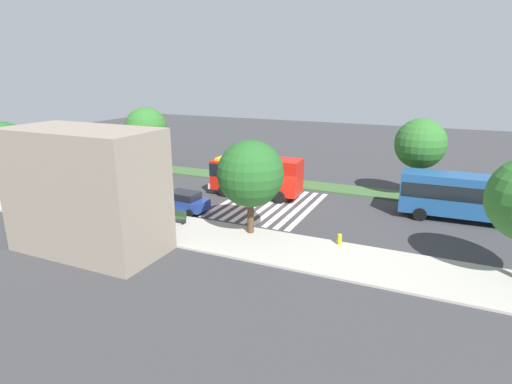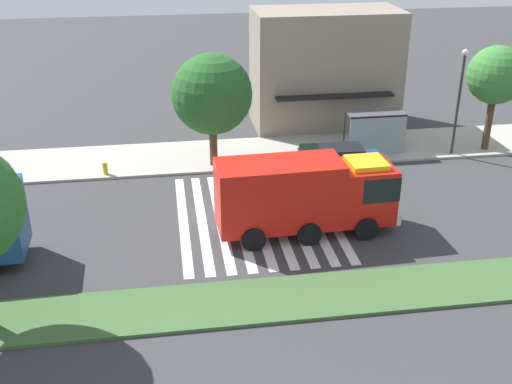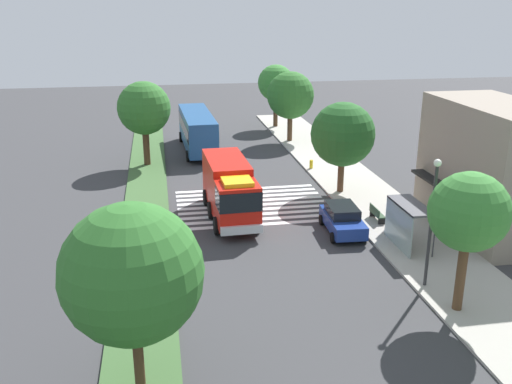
{
  "view_description": "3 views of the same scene",
  "coord_description": "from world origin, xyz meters",
  "px_view_note": "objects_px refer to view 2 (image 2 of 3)",
  "views": [
    {
      "loc": [
        -12.0,
        31.57,
        11.11
      ],
      "look_at": [
        2.07,
        0.81,
        1.25
      ],
      "focal_mm": 29.4,
      "sensor_mm": 36.0,
      "label": 1
    },
    {
      "loc": [
        -2.92,
        -27.43,
        14.39
      ],
      "look_at": [
        1.31,
        0.4,
        1.17
      ],
      "focal_mm": 44.23,
      "sensor_mm": 36.0,
      "label": 2
    },
    {
      "loc": [
        37.19,
        -6.04,
        13.24
      ],
      "look_at": [
        1.75,
        0.14,
        1.11
      ],
      "focal_mm": 39.53,
      "sensor_mm": 36.0,
      "label": 3
    }
  ],
  "objects_px": {
    "fire_truck": "(309,193)",
    "fire_hydrant": "(105,168)",
    "parked_car_west": "(343,160)",
    "bus_stop_shelter": "(377,125)",
    "street_lamp": "(460,94)",
    "sidewalk_tree_east": "(496,76)",
    "sidewalk_tree_center": "(212,94)",
    "bench_near_shelter": "(311,149)"
  },
  "relations": [
    {
      "from": "street_lamp",
      "to": "sidewalk_tree_east",
      "type": "height_order",
      "value": "sidewalk_tree_east"
    },
    {
      "from": "parked_car_west",
      "to": "bus_stop_shelter",
      "type": "bearing_deg",
      "value": 46.55
    },
    {
      "from": "bench_near_shelter",
      "to": "fire_hydrant",
      "type": "xyz_separation_m",
      "value": [
        -12.13,
        -0.96,
        -0.1
      ]
    },
    {
      "from": "fire_truck",
      "to": "fire_hydrant",
      "type": "relative_size",
      "value": 12.12
    },
    {
      "from": "fire_truck",
      "to": "bench_near_shelter",
      "type": "xyz_separation_m",
      "value": [
        2.27,
        9.02,
        -1.43
      ]
    },
    {
      "from": "sidewalk_tree_east",
      "to": "parked_car_west",
      "type": "bearing_deg",
      "value": -167.32
    },
    {
      "from": "bus_stop_shelter",
      "to": "fire_truck",
      "type": "bearing_deg",
      "value": -124.8
    },
    {
      "from": "sidewalk_tree_center",
      "to": "street_lamp",
      "type": "bearing_deg",
      "value": -1.57
    },
    {
      "from": "bench_near_shelter",
      "to": "parked_car_west",
      "type": "bearing_deg",
      "value": -65.38
    },
    {
      "from": "fire_truck",
      "to": "bench_near_shelter",
      "type": "bearing_deg",
      "value": 73.85
    },
    {
      "from": "bus_stop_shelter",
      "to": "bench_near_shelter",
      "type": "height_order",
      "value": "bus_stop_shelter"
    },
    {
      "from": "fire_truck",
      "to": "street_lamp",
      "type": "xyz_separation_m",
      "value": [
        10.88,
        8.16,
        1.86
      ]
    },
    {
      "from": "sidewalk_tree_center",
      "to": "fire_hydrant",
      "type": "distance_m",
      "value": 7.33
    },
    {
      "from": "sidewalk_tree_east",
      "to": "street_lamp",
      "type": "bearing_deg",
      "value": -170.41
    },
    {
      "from": "parked_car_west",
      "to": "sidewalk_tree_east",
      "type": "xyz_separation_m",
      "value": [
        9.76,
        2.2,
        3.9
      ]
    },
    {
      "from": "fire_truck",
      "to": "fire_hydrant",
      "type": "bearing_deg",
      "value": 138.72
    },
    {
      "from": "street_lamp",
      "to": "sidewalk_tree_center",
      "type": "height_order",
      "value": "sidewalk_tree_center"
    },
    {
      "from": "parked_car_west",
      "to": "street_lamp",
      "type": "relative_size",
      "value": 0.69
    },
    {
      "from": "fire_truck",
      "to": "sidewalk_tree_center",
      "type": "distance_m",
      "value": 9.61
    },
    {
      "from": "bench_near_shelter",
      "to": "sidewalk_tree_east",
      "type": "relative_size",
      "value": 0.25
    },
    {
      "from": "bus_stop_shelter",
      "to": "bench_near_shelter",
      "type": "xyz_separation_m",
      "value": [
        -4.0,
        0.0,
        -1.3
      ]
    },
    {
      "from": "street_lamp",
      "to": "parked_car_west",
      "type": "bearing_deg",
      "value": -166.34
    },
    {
      "from": "fire_truck",
      "to": "bench_near_shelter",
      "type": "relative_size",
      "value": 5.3
    },
    {
      "from": "parked_car_west",
      "to": "sidewalk_tree_center",
      "type": "xyz_separation_m",
      "value": [
        -7.16,
        2.2,
        3.51
      ]
    },
    {
      "from": "bench_near_shelter",
      "to": "fire_hydrant",
      "type": "relative_size",
      "value": 2.29
    },
    {
      "from": "street_lamp",
      "to": "sidewalk_tree_center",
      "type": "distance_m",
      "value": 14.57
    },
    {
      "from": "fire_hydrant",
      "to": "sidewalk_tree_center",
      "type": "bearing_deg",
      "value": 4.62
    },
    {
      "from": "bus_stop_shelter",
      "to": "fire_hydrant",
      "type": "bearing_deg",
      "value": -176.59
    },
    {
      "from": "fire_truck",
      "to": "parked_car_west",
      "type": "distance_m",
      "value": 7.35
    },
    {
      "from": "sidewalk_tree_east",
      "to": "sidewalk_tree_center",
      "type": "bearing_deg",
      "value": 180.0
    },
    {
      "from": "parked_car_west",
      "to": "bench_near_shelter",
      "type": "relative_size",
      "value": 2.76
    },
    {
      "from": "fire_truck",
      "to": "sidewalk_tree_center",
      "type": "height_order",
      "value": "sidewalk_tree_center"
    },
    {
      "from": "sidewalk_tree_east",
      "to": "fire_hydrant",
      "type": "xyz_separation_m",
      "value": [
        -23.11,
        -0.5,
        -4.28
      ]
    },
    {
      "from": "sidewalk_tree_center",
      "to": "bench_near_shelter",
      "type": "bearing_deg",
      "value": 4.46
    },
    {
      "from": "bus_stop_shelter",
      "to": "fire_hydrant",
      "type": "distance_m",
      "value": 16.22
    },
    {
      "from": "street_lamp",
      "to": "sidewalk_tree_east",
      "type": "bearing_deg",
      "value": 9.59
    },
    {
      "from": "fire_truck",
      "to": "parked_car_west",
      "type": "xyz_separation_m",
      "value": [
        3.49,
        6.36,
        -1.16
      ]
    },
    {
      "from": "bus_stop_shelter",
      "to": "street_lamp",
      "type": "bearing_deg",
      "value": -10.59
    },
    {
      "from": "fire_truck",
      "to": "sidewalk_tree_east",
      "type": "xyz_separation_m",
      "value": [
        13.25,
        8.56,
        2.75
      ]
    },
    {
      "from": "parked_car_west",
      "to": "sidewalk_tree_center",
      "type": "height_order",
      "value": "sidewalk_tree_center"
    },
    {
      "from": "sidewalk_tree_center",
      "to": "parked_car_west",
      "type": "bearing_deg",
      "value": -17.06
    },
    {
      "from": "bus_stop_shelter",
      "to": "fire_hydrant",
      "type": "relative_size",
      "value": 5.0
    }
  ]
}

